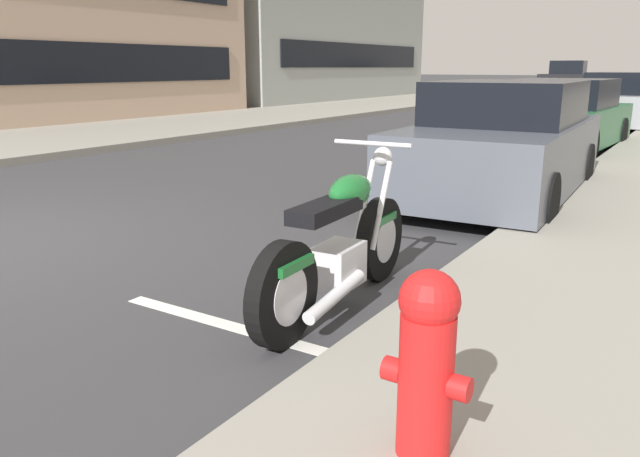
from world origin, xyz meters
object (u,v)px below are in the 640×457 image
at_px(parked_car_mid_block, 562,118).
at_px(parked_car_far_down_curb, 623,102).
at_px(crossing_truck, 580,80).
at_px(parked_motorcycle, 340,248).
at_px(fire_hydrant, 427,359).
at_px(parked_car_second_in_row, 503,144).

relative_size(parked_car_mid_block, parked_car_far_down_curb, 1.03).
relative_size(parked_car_mid_block, crossing_truck, 0.88).
height_order(parked_motorcycle, parked_car_far_down_curb, parked_car_far_down_curb).
bearing_deg(fire_hydrant, parked_car_mid_block, 9.14).
relative_size(parked_car_mid_block, fire_hydrant, 5.56).
relative_size(parked_car_second_in_row, parked_car_far_down_curb, 1.02).
relative_size(parked_car_far_down_curb, crossing_truck, 0.85).
distance_m(parked_car_mid_block, fire_hydrant, 11.31).
xyz_separation_m(parked_motorcycle, parked_car_second_in_row, (4.37, 0.16, 0.27)).
bearing_deg(parked_car_second_in_row, parked_motorcycle, 179.77).
relative_size(parked_car_second_in_row, crossing_truck, 0.87).
distance_m(parked_car_far_down_curb, crossing_truck, 21.01).
height_order(parked_car_mid_block, fire_hydrant, parked_car_mid_block).
bearing_deg(parked_car_far_down_curb, parked_car_second_in_row, -176.15).
xyz_separation_m(parked_motorcycle, crossing_truck, (36.11, 5.02, 0.49)).
distance_m(parked_motorcycle, parked_car_mid_block, 9.69).
xyz_separation_m(parked_car_far_down_curb, fire_hydrant, (-17.15, -1.44, -0.16)).
distance_m(parked_motorcycle, parked_car_far_down_curb, 15.67).
height_order(parked_car_second_in_row, parked_car_mid_block, parked_car_second_in_row).
bearing_deg(parked_car_mid_block, parked_motorcycle, -174.01).
distance_m(parked_car_second_in_row, fire_hydrant, 6.03).
xyz_separation_m(parked_car_mid_block, parked_car_far_down_curb, (5.99, -0.36, 0.05)).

